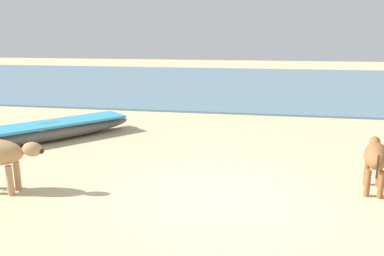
{
  "coord_description": "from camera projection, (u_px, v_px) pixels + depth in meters",
  "views": [
    {
      "loc": [
        0.61,
        -6.7,
        2.93
      ],
      "look_at": [
        -1.11,
        2.74,
        0.6
      ],
      "focal_mm": 35.88,
      "sensor_mm": 36.0,
      "label": 1
    }
  ],
  "objects": [
    {
      "name": "sea_water",
      "position": [
        252.0,
        83.0,
        24.0
      ],
      "size": [
        60.0,
        20.0,
        0.08
      ],
      "primitive_type": "cube",
      "color": "slate",
      "rests_on": "ground"
    },
    {
      "name": "ground",
      "position": [
        224.0,
        195.0,
        7.2
      ],
      "size": [
        80.0,
        80.0,
        0.0
      ],
      "primitive_type": "plane",
      "color": "#CCB789"
    },
    {
      "name": "fishing_boat_2",
      "position": [
        50.0,
        130.0,
        10.95
      ],
      "size": [
        3.98,
        4.49,
        0.71
      ],
      "rotation": [
        0.0,
        0.0,
        4.02
      ],
      "color": "#5B5651",
      "rests_on": "ground"
    },
    {
      "name": "cow_second_adult_brown",
      "position": [
        376.0,
        157.0,
        7.28
      ],
      "size": [
        0.63,
        1.44,
        0.95
      ],
      "rotation": [
        0.0,
        0.0,
        1.36
      ],
      "color": "brown",
      "rests_on": "ground"
    }
  ]
}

